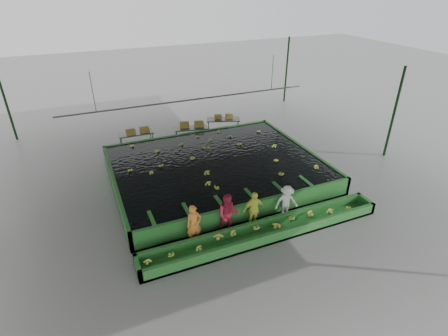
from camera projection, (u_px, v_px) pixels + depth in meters
name	position (u px, v px, depth m)	size (l,w,h in m)	color
ground	(228.00, 191.00, 16.53)	(80.00, 80.00, 0.00)	gray
shed_roof	(229.00, 87.00, 14.12)	(20.00, 22.00, 0.04)	#99999A
shed_posts	(228.00, 143.00, 15.33)	(20.00, 22.00, 5.00)	black
flotation_tank	(216.00, 169.00, 17.52)	(10.00, 8.00, 0.90)	#29702B
tank_water	(216.00, 162.00, 17.33)	(9.70, 7.70, 0.00)	black
sorting_trough	(266.00, 232.00, 13.51)	(10.00, 1.00, 0.50)	#29702B
cableway_rail	(192.00, 100.00, 19.12)	(0.08, 0.08, 14.00)	#59605B
rail_hanger_left	(93.00, 92.00, 16.91)	(0.04, 0.04, 2.00)	#59605B
rail_hanger_right	(272.00, 73.00, 20.36)	(0.04, 0.04, 2.00)	#59605B
worker_a	(194.00, 225.00, 12.97)	(0.60, 0.39, 1.64)	orange
worker_b	(228.00, 215.00, 13.42)	(0.85, 0.67, 1.76)	#C02543
worker_c	(254.00, 210.00, 13.84)	(0.94, 0.39, 1.60)	#F2FF56
worker_d	(286.00, 202.00, 14.39)	(0.98, 0.56, 1.51)	white
packing_table_left	(137.00, 140.00, 20.62)	(1.99, 0.80, 0.91)	#59605B
packing_table_mid	(191.00, 134.00, 21.34)	(1.99, 0.80, 0.91)	#59605B
packing_table_right	(223.00, 126.00, 22.51)	(2.10, 0.84, 0.95)	#59605B
box_stack_left	(138.00, 133.00, 20.36)	(1.32, 0.37, 0.29)	olive
box_stack_mid	(192.00, 127.00, 21.22)	(1.43, 0.40, 0.31)	olive
box_stack_right	(224.00, 118.00, 22.35)	(1.15, 0.32, 0.25)	olive
floating_bananas	(210.00, 155.00, 17.97)	(9.10, 6.21, 0.12)	#BCCC4A
trough_bananas	(266.00, 229.00, 13.43)	(9.20, 0.61, 0.12)	#BCCC4A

